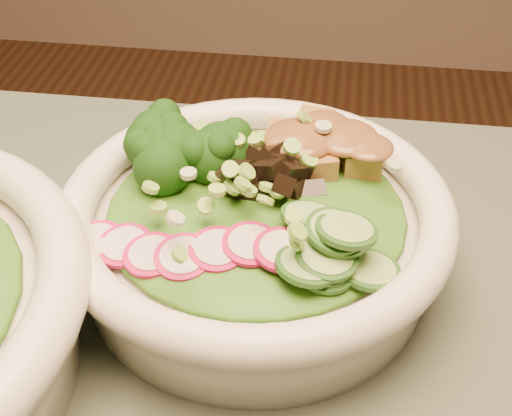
# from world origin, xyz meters

# --- Properties ---
(salad_bowl) EXTENTS (0.25, 0.25, 0.07)m
(salad_bowl) POSITION_xyz_m (-0.08, 0.19, 0.79)
(salad_bowl) COLOR white
(salad_bowl) RESTS_ON dining_table
(lettuce_bed) EXTENTS (0.19, 0.19, 0.02)m
(lettuce_bed) POSITION_xyz_m (-0.08, 0.19, 0.81)
(lettuce_bed) COLOR #255E13
(lettuce_bed) RESTS_ON salad_bowl
(broccoli_florets) EXTENTS (0.09, 0.09, 0.04)m
(broccoli_florets) POSITION_xyz_m (-0.12, 0.22, 0.82)
(broccoli_florets) COLOR black
(broccoli_florets) RESTS_ON salad_bowl
(radish_slices) EXTENTS (0.11, 0.07, 0.02)m
(radish_slices) POSITION_xyz_m (-0.11, 0.14, 0.81)
(radish_slices) COLOR #B30D4A
(radish_slices) RESTS_ON salad_bowl
(cucumber_slices) EXTENTS (0.08, 0.08, 0.03)m
(cucumber_slices) POSITION_xyz_m (-0.03, 0.15, 0.82)
(cucumber_slices) COLOR #8EC46D
(cucumber_slices) RESTS_ON salad_bowl
(mushroom_heap) EXTENTS (0.08, 0.08, 0.04)m
(mushroom_heap) POSITION_xyz_m (-0.07, 0.20, 0.82)
(mushroom_heap) COLOR black
(mushroom_heap) RESTS_ON salad_bowl
(tofu_cubes) EXTENTS (0.10, 0.08, 0.03)m
(tofu_cubes) POSITION_xyz_m (-0.04, 0.24, 0.82)
(tofu_cubes) COLOR #A67137
(tofu_cubes) RESTS_ON salad_bowl
(peanut_sauce) EXTENTS (0.06, 0.05, 0.01)m
(peanut_sauce) POSITION_xyz_m (-0.04, 0.24, 0.83)
(peanut_sauce) COLOR brown
(peanut_sauce) RESTS_ON tofu_cubes
(scallion_garnish) EXTENTS (0.18, 0.18, 0.02)m
(scallion_garnish) POSITION_xyz_m (-0.08, 0.19, 0.83)
(scallion_garnish) COLOR #7FBA41
(scallion_garnish) RESTS_ON salad_bowl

